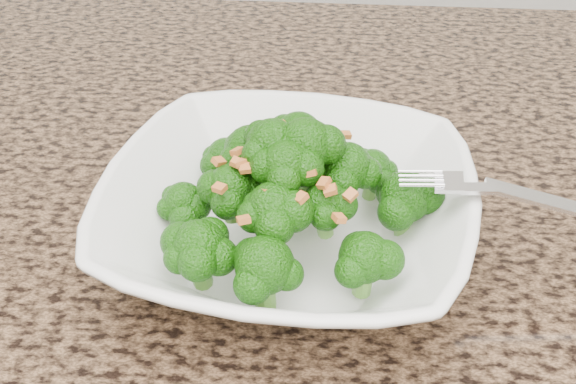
# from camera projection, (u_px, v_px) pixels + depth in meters

# --- Properties ---
(granite_counter) EXTENTS (1.64, 1.04, 0.03)m
(granite_counter) POSITION_uv_depth(u_px,v_px,m) (78.00, 320.00, 0.46)
(granite_counter) COLOR brown
(granite_counter) RESTS_ON cabinet
(bowl) EXTENTS (0.27, 0.27, 0.06)m
(bowl) POSITION_uv_depth(u_px,v_px,m) (288.00, 216.00, 0.48)
(bowl) COLOR white
(bowl) RESTS_ON granite_counter
(broccoli_pile) EXTENTS (0.21, 0.21, 0.06)m
(broccoli_pile) POSITION_uv_depth(u_px,v_px,m) (288.00, 138.00, 0.44)
(broccoli_pile) COLOR #1A5B0A
(broccoli_pile) RESTS_ON bowl
(garlic_topping) EXTENTS (0.13, 0.13, 0.01)m
(garlic_topping) POSITION_uv_depth(u_px,v_px,m) (288.00, 88.00, 0.42)
(garlic_topping) COLOR orange
(garlic_topping) RESTS_ON broccoli_pile
(fork) EXTENTS (0.18, 0.04, 0.01)m
(fork) POSITION_uv_depth(u_px,v_px,m) (484.00, 189.00, 0.44)
(fork) COLOR silver
(fork) RESTS_ON bowl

